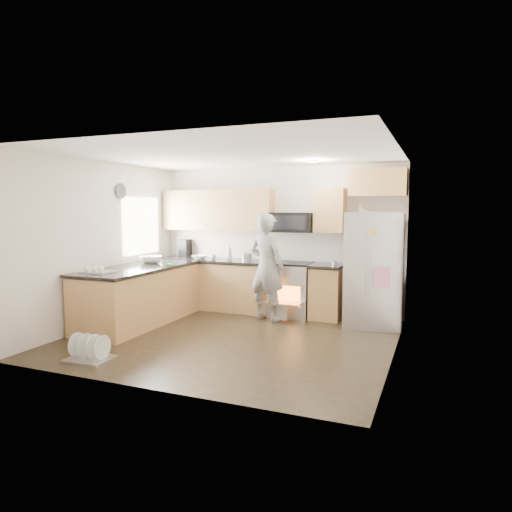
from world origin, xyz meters
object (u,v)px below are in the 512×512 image
at_px(dish_rack, 90,353).
at_px(stove_range, 290,277).
at_px(person, 267,267).
at_px(refrigerator, 372,270).

bearing_deg(dish_rack, stove_range, 64.17).
bearing_deg(person, dish_rack, 80.56).
relative_size(stove_range, person, 1.00).
bearing_deg(stove_range, refrigerator, -9.70).
distance_m(stove_range, person, 0.59).
distance_m(stove_range, refrigerator, 1.46).
bearing_deg(person, stove_range, -100.40).
xyz_separation_m(stove_range, person, (-0.25, -0.49, 0.22)).
height_order(stove_range, refrigerator, refrigerator).
bearing_deg(dish_rack, person, 64.32).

